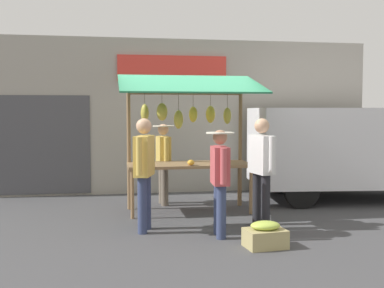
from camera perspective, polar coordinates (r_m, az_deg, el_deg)
The scene contains 9 objects.
ground_plane at distance 8.79m, azimuth -0.34°, elevation -8.02°, with size 40.00×40.00×0.00m, color #424244.
street_backdrop at distance 10.76m, azimuth -2.56°, elevation 3.30°, with size 9.00×0.30×3.40m.
market_stall at distance 8.65m, azimuth -0.26°, elevation 2.13°, with size 2.50×1.46×2.50m.
vendor_with_sunhat at distance 9.33m, azimuth -3.42°, elevation -1.61°, with size 0.41×0.68×1.57m.
shopper_in_striped_shirt at distance 7.57m, azimuth 8.24°, elevation -2.36°, with size 0.31×0.71×1.71m.
shopper_with_ponytail at distance 6.95m, azimuth 3.33°, elevation -3.66°, with size 0.40×0.67×1.55m.
shopper_with_shopping_bag at distance 7.26m, azimuth -5.69°, elevation -2.57°, with size 0.36×0.70×1.71m.
parked_van at distance 10.40m, azimuth 18.63°, elevation -0.12°, with size 4.56×2.26×1.88m.
produce_crate_near at distance 6.61m, azimuth 8.67°, elevation -10.68°, with size 0.57×0.44×0.36m.
Camera 1 is at (1.41, 8.48, 1.83)m, focal length 44.97 mm.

